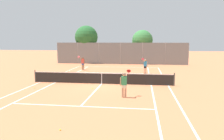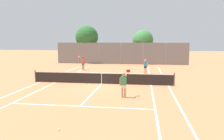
{
  "view_description": "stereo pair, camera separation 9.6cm",
  "coord_description": "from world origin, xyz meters",
  "px_view_note": "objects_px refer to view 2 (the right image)",
  "views": [
    {
      "loc": [
        3.35,
        -17.83,
        3.65
      ],
      "look_at": [
        0.67,
        1.5,
        1.0
      ],
      "focal_mm": 35.0,
      "sensor_mm": 36.0,
      "label": 1
    },
    {
      "loc": [
        3.45,
        -17.81,
        3.65
      ],
      "look_at": [
        0.67,
        1.5,
        1.0
      ],
      "focal_mm": 35.0,
      "sensor_mm": 36.0,
      "label": 2
    }
  ],
  "objects_px": {
    "loose_tennis_ball_2": "(153,70)",
    "tree_behind_left": "(87,38)",
    "player_far_left": "(83,62)",
    "loose_tennis_ball_3": "(92,88)",
    "loose_tennis_ball_0": "(59,130)",
    "tree_behind_right": "(142,41)",
    "player_far_right": "(145,65)",
    "tennis_net": "(102,78)",
    "loose_tennis_ball_1": "(35,88)",
    "player_near_side": "(124,83)"
  },
  "relations": [
    {
      "from": "loose_tennis_ball_3",
      "to": "loose_tennis_ball_2",
      "type": "bearing_deg",
      "value": 65.81
    },
    {
      "from": "player_far_right",
      "to": "player_near_side",
      "type": "bearing_deg",
      "value": -97.87
    },
    {
      "from": "player_far_left",
      "to": "loose_tennis_ball_3",
      "type": "distance_m",
      "value": 11.05
    },
    {
      "from": "player_near_side",
      "to": "player_far_right",
      "type": "distance_m",
      "value": 10.61
    },
    {
      "from": "player_near_side",
      "to": "player_far_left",
      "type": "height_order",
      "value": "same"
    },
    {
      "from": "player_far_left",
      "to": "tree_behind_left",
      "type": "bearing_deg",
      "value": 101.58
    },
    {
      "from": "player_far_right",
      "to": "loose_tennis_ball_1",
      "type": "height_order",
      "value": "player_far_right"
    },
    {
      "from": "loose_tennis_ball_1",
      "to": "tree_behind_right",
      "type": "xyz_separation_m",
      "value": [
        8.01,
        19.73,
        3.55
      ]
    },
    {
      "from": "loose_tennis_ball_2",
      "to": "tree_behind_left",
      "type": "height_order",
      "value": "tree_behind_left"
    },
    {
      "from": "loose_tennis_ball_0",
      "to": "tree_behind_right",
      "type": "distance_m",
      "value": 27.49
    },
    {
      "from": "player_near_side",
      "to": "loose_tennis_ball_2",
      "type": "xyz_separation_m",
      "value": [
        2.45,
        13.38,
        -0.89
      ]
    },
    {
      "from": "player_far_right",
      "to": "tree_behind_left",
      "type": "height_order",
      "value": "tree_behind_left"
    },
    {
      "from": "player_far_left",
      "to": "tree_behind_left",
      "type": "distance_m",
      "value": 9.57
    },
    {
      "from": "tennis_net",
      "to": "player_far_right",
      "type": "bearing_deg",
      "value": 59.93
    },
    {
      "from": "player_near_side",
      "to": "player_far_right",
      "type": "bearing_deg",
      "value": 82.13
    },
    {
      "from": "player_far_left",
      "to": "loose_tennis_ball_1",
      "type": "bearing_deg",
      "value": -94.41
    },
    {
      "from": "tree_behind_left",
      "to": "loose_tennis_ball_2",
      "type": "bearing_deg",
      "value": -37.49
    },
    {
      "from": "player_far_right",
      "to": "loose_tennis_ball_3",
      "type": "bearing_deg",
      "value": -115.87
    },
    {
      "from": "tree_behind_right",
      "to": "loose_tennis_ball_1",
      "type": "bearing_deg",
      "value": -112.09
    },
    {
      "from": "tennis_net",
      "to": "loose_tennis_ball_1",
      "type": "xyz_separation_m",
      "value": [
        -4.81,
        -2.37,
        -0.48
      ]
    },
    {
      "from": "tennis_net",
      "to": "player_far_right",
      "type": "xyz_separation_m",
      "value": [
        3.69,
        6.38,
        0.42
      ]
    },
    {
      "from": "tree_behind_left",
      "to": "loose_tennis_ball_3",
      "type": "bearing_deg",
      "value": -74.24
    },
    {
      "from": "tennis_net",
      "to": "tree_behind_left",
      "type": "xyz_separation_m",
      "value": [
        -5.78,
        17.28,
        3.6
      ]
    },
    {
      "from": "player_far_right",
      "to": "tennis_net",
      "type": "bearing_deg",
      "value": -120.07
    },
    {
      "from": "player_far_left",
      "to": "loose_tennis_ball_0",
      "type": "distance_m",
      "value": 18.62
    },
    {
      "from": "tree_behind_left",
      "to": "tree_behind_right",
      "type": "relative_size",
      "value": 1.14
    },
    {
      "from": "tennis_net",
      "to": "loose_tennis_ball_0",
      "type": "relative_size",
      "value": 181.82
    },
    {
      "from": "tennis_net",
      "to": "player_far_left",
      "type": "bearing_deg",
      "value": 115.2
    },
    {
      "from": "loose_tennis_ball_3",
      "to": "player_near_side",
      "type": "bearing_deg",
      "value": -39.94
    },
    {
      "from": "player_far_left",
      "to": "loose_tennis_ball_3",
      "type": "bearing_deg",
      "value": -70.81
    },
    {
      "from": "tennis_net",
      "to": "player_far_left",
      "type": "relative_size",
      "value": 6.76
    },
    {
      "from": "tennis_net",
      "to": "loose_tennis_ball_1",
      "type": "relative_size",
      "value": 181.82
    },
    {
      "from": "player_far_right",
      "to": "tree_behind_right",
      "type": "distance_m",
      "value": 11.31
    },
    {
      "from": "player_near_side",
      "to": "loose_tennis_ball_3",
      "type": "height_order",
      "value": "player_near_side"
    },
    {
      "from": "player_far_left",
      "to": "tree_behind_left",
      "type": "relative_size",
      "value": 0.29
    },
    {
      "from": "loose_tennis_ball_1",
      "to": "loose_tennis_ball_2",
      "type": "bearing_deg",
      "value": 50.76
    },
    {
      "from": "tennis_net",
      "to": "loose_tennis_ball_3",
      "type": "xyz_separation_m",
      "value": [
        -0.35,
        -1.96,
        -0.48
      ]
    },
    {
      "from": "loose_tennis_ball_2",
      "to": "loose_tennis_ball_3",
      "type": "bearing_deg",
      "value": -114.19
    },
    {
      "from": "tennis_net",
      "to": "player_far_right",
      "type": "relative_size",
      "value": 6.76
    },
    {
      "from": "loose_tennis_ball_0",
      "to": "tree_behind_right",
      "type": "height_order",
      "value": "tree_behind_right"
    },
    {
      "from": "loose_tennis_ball_2",
      "to": "player_near_side",
      "type": "bearing_deg",
      "value": -100.36
    },
    {
      "from": "loose_tennis_ball_3",
      "to": "loose_tennis_ball_0",
      "type": "bearing_deg",
      "value": -86.75
    },
    {
      "from": "loose_tennis_ball_3",
      "to": "tennis_net",
      "type": "bearing_deg",
      "value": 79.86
    },
    {
      "from": "tennis_net",
      "to": "loose_tennis_ball_0",
      "type": "bearing_deg",
      "value": -89.47
    },
    {
      "from": "player_far_left",
      "to": "loose_tennis_ball_0",
      "type": "height_order",
      "value": "player_far_left"
    },
    {
      "from": "tennis_net",
      "to": "tree_behind_left",
      "type": "bearing_deg",
      "value": 108.5
    },
    {
      "from": "player_near_side",
      "to": "player_far_right",
      "type": "relative_size",
      "value": 1.0
    },
    {
      "from": "player_far_left",
      "to": "player_far_right",
      "type": "xyz_separation_m",
      "value": [
        7.66,
        -2.06,
        0.0
      ]
    },
    {
      "from": "player_far_left",
      "to": "loose_tennis_ball_1",
      "type": "height_order",
      "value": "player_far_left"
    },
    {
      "from": "player_near_side",
      "to": "tree_behind_left",
      "type": "xyz_separation_m",
      "value": [
        -8.02,
        21.41,
        3.18
      ]
    }
  ]
}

